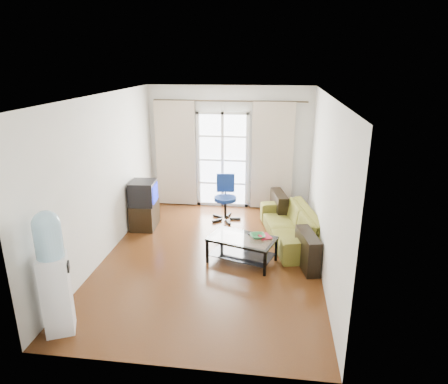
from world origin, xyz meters
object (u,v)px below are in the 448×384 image
(tv_stand, at_px, (145,215))
(task_chair, at_px, (225,207))
(coffee_table, at_px, (242,246))
(sofa, at_px, (291,225))
(crt_tv, at_px, (142,193))
(water_cooler, at_px, (53,271))

(tv_stand, bearing_deg, task_chair, 16.97)
(coffee_table, bearing_deg, sofa, 49.09)
(crt_tv, xyz_separation_m, water_cooler, (-0.01, -3.22, 0.10))
(tv_stand, height_order, water_cooler, water_cooler)
(crt_tv, relative_size, task_chair, 0.57)
(sofa, height_order, coffee_table, sofa)
(sofa, distance_m, tv_stand, 2.91)
(sofa, xyz_separation_m, water_cooler, (-2.91, -3.03, 0.54))
(crt_tv, distance_m, water_cooler, 3.23)
(tv_stand, relative_size, task_chair, 0.73)
(coffee_table, bearing_deg, water_cooler, -135.09)
(coffee_table, relative_size, tv_stand, 1.75)
(task_chair, xyz_separation_m, water_cooler, (-1.57, -3.88, 0.56))
(sofa, xyz_separation_m, coffee_table, (-0.83, -0.96, -0.02))
(sofa, distance_m, coffee_table, 1.27)
(task_chair, bearing_deg, tv_stand, -165.07)
(sofa, distance_m, crt_tv, 2.94)
(crt_tv, bearing_deg, coffee_table, -33.03)
(coffee_table, height_order, task_chair, task_chair)
(crt_tv, height_order, task_chair, crt_tv)
(tv_stand, height_order, task_chair, task_chair)
(crt_tv, relative_size, water_cooler, 0.34)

